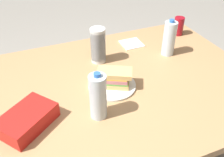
# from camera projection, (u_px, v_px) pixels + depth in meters

# --- Properties ---
(dining_table) EXTENTS (1.67, 1.05, 0.76)m
(dining_table) POSITION_uv_depth(u_px,v_px,m) (100.00, 100.00, 1.29)
(dining_table) COLOR tan
(dining_table) RESTS_ON ground_plane
(paper_plate) EXTENTS (0.24, 0.24, 0.01)m
(paper_plate) POSITION_uv_depth(u_px,v_px,m) (112.00, 86.00, 1.25)
(paper_plate) COLOR white
(paper_plate) RESTS_ON dining_table
(sandwich) EXTENTS (0.21, 0.16, 0.08)m
(sandwich) POSITION_uv_depth(u_px,v_px,m) (113.00, 78.00, 1.22)
(sandwich) COLOR #DBB26B
(sandwich) RESTS_ON paper_plate
(soda_can_red) EXTENTS (0.07, 0.07, 0.12)m
(soda_can_red) POSITION_uv_depth(u_px,v_px,m) (179.00, 26.00, 1.68)
(soda_can_red) COLOR maroon
(soda_can_red) RESTS_ON dining_table
(chip_bag) EXTENTS (0.27, 0.26, 0.07)m
(chip_bag) POSITION_uv_depth(u_px,v_px,m) (27.00, 119.00, 1.02)
(chip_bag) COLOR red
(chip_bag) RESTS_ON dining_table
(water_bottle_tall) EXTENTS (0.07, 0.07, 0.23)m
(water_bottle_tall) POSITION_uv_depth(u_px,v_px,m) (98.00, 97.00, 1.02)
(water_bottle_tall) COLOR silver
(water_bottle_tall) RESTS_ON dining_table
(plastic_cup_stack) EXTENTS (0.08, 0.08, 0.20)m
(plastic_cup_stack) POSITION_uv_depth(u_px,v_px,m) (98.00, 45.00, 1.38)
(plastic_cup_stack) COLOR silver
(plastic_cup_stack) RESTS_ON dining_table
(water_bottle_spare) EXTENTS (0.07, 0.07, 0.22)m
(water_bottle_spare) POSITION_uv_depth(u_px,v_px,m) (169.00, 38.00, 1.45)
(water_bottle_spare) COLOR silver
(water_bottle_spare) RESTS_ON dining_table
(paper_napkin) EXTENTS (0.13, 0.13, 0.01)m
(paper_napkin) POSITION_uv_depth(u_px,v_px,m) (132.00, 44.00, 1.60)
(paper_napkin) COLOR white
(paper_napkin) RESTS_ON dining_table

